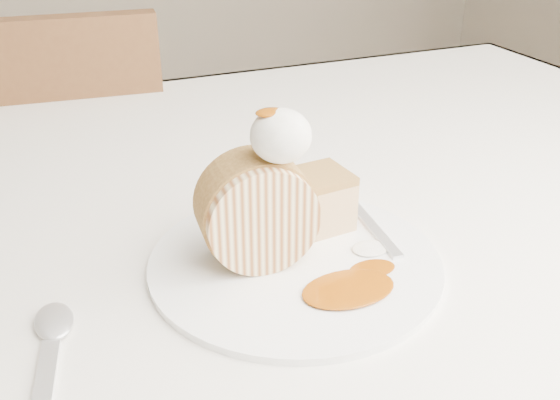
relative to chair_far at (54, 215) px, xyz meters
name	(u,v)px	position (x,y,z in m)	size (l,w,h in m)	color
table	(232,274)	(0.17, -0.53, 0.16)	(1.40, 0.90, 0.75)	silver
chair_far	(54,215)	(0.00, 0.00, 0.00)	(0.45, 0.45, 0.87)	brown
plate	(295,262)	(0.19, -0.66, 0.26)	(0.25, 0.25, 0.01)	white
roulade_slice	(257,212)	(0.16, -0.65, 0.31)	(0.09, 0.09, 0.05)	#F8E5AC
cake_chunk	(317,203)	(0.23, -0.62, 0.28)	(0.06, 0.05, 0.05)	#A47D3E
whipped_cream	(281,136)	(0.18, -0.66, 0.38)	(0.05, 0.05, 0.04)	white
caramel_drizzle	(271,106)	(0.17, -0.66, 0.40)	(0.02, 0.02, 0.01)	#8B3F05
caramel_pool	(348,289)	(0.21, -0.72, 0.26)	(0.08, 0.05, 0.00)	#8B3F05
fork	(373,227)	(0.28, -0.64, 0.26)	(0.02, 0.15, 0.00)	silver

